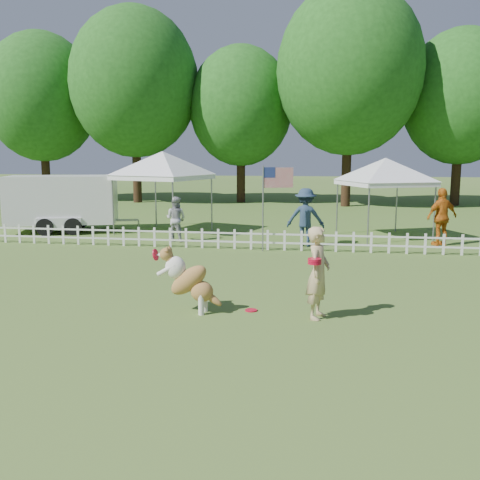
{
  "coord_description": "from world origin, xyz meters",
  "views": [
    {
      "loc": [
        1.9,
        -8.6,
        2.84
      ],
      "look_at": [
        0.21,
        2.0,
        1.1
      ],
      "focal_mm": 40.0,
      "sensor_mm": 36.0,
      "label": 1
    }
  ],
  "objects_px": {
    "canopy_tent_right": "(384,199)",
    "canopy_tent_left": "(163,193)",
    "spectator_a": "(176,219)",
    "flag_pole": "(263,209)",
    "spectator_b": "(305,217)",
    "dog": "(190,280)",
    "cargo_trailer": "(63,203)",
    "frisbee_on_turf": "(251,310)",
    "spectator_c": "(442,217)",
    "handler": "(318,273)"
  },
  "relations": [
    {
      "from": "canopy_tent_right",
      "to": "canopy_tent_left",
      "type": "bearing_deg",
      "value": 156.84
    },
    {
      "from": "spectator_a",
      "to": "flag_pole",
      "type": "bearing_deg",
      "value": 170.39
    },
    {
      "from": "canopy_tent_right",
      "to": "spectator_b",
      "type": "distance_m",
      "value": 3.37
    },
    {
      "from": "dog",
      "to": "cargo_trailer",
      "type": "relative_size",
      "value": 0.25
    },
    {
      "from": "canopy_tent_right",
      "to": "flag_pole",
      "type": "xyz_separation_m",
      "value": [
        -3.75,
        -3.26,
        -0.07
      ]
    },
    {
      "from": "canopy_tent_left",
      "to": "flag_pole",
      "type": "distance_m",
      "value": 5.16
    },
    {
      "from": "flag_pole",
      "to": "spectator_a",
      "type": "bearing_deg",
      "value": 134.41
    },
    {
      "from": "frisbee_on_turf",
      "to": "spectator_b",
      "type": "distance_m",
      "value": 7.22
    },
    {
      "from": "spectator_c",
      "to": "cargo_trailer",
      "type": "bearing_deg",
      "value": -31.7
    },
    {
      "from": "spectator_a",
      "to": "spectator_b",
      "type": "xyz_separation_m",
      "value": [
        4.2,
        -0.27,
        0.16
      ]
    },
    {
      "from": "canopy_tent_right",
      "to": "cargo_trailer",
      "type": "xyz_separation_m",
      "value": [
        -11.45,
        -0.38,
        -0.28
      ]
    },
    {
      "from": "canopy_tent_left",
      "to": "spectator_b",
      "type": "bearing_deg",
      "value": -4.38
    },
    {
      "from": "spectator_a",
      "to": "spectator_c",
      "type": "xyz_separation_m",
      "value": [
        8.38,
        0.48,
        0.17
      ]
    },
    {
      "from": "handler",
      "to": "spectator_c",
      "type": "distance_m",
      "value": 8.91
    },
    {
      "from": "spectator_b",
      "to": "spectator_c",
      "type": "height_order",
      "value": "spectator_c"
    },
    {
      "from": "spectator_c",
      "to": "canopy_tent_left",
      "type": "bearing_deg",
      "value": -35.72
    },
    {
      "from": "flag_pole",
      "to": "handler",
      "type": "bearing_deg",
      "value": -95.75
    },
    {
      "from": "dog",
      "to": "flag_pole",
      "type": "distance_m",
      "value": 6.33
    },
    {
      "from": "handler",
      "to": "spectator_c",
      "type": "height_order",
      "value": "spectator_c"
    },
    {
      "from": "dog",
      "to": "spectator_c",
      "type": "distance_m",
      "value": 10.08
    },
    {
      "from": "handler",
      "to": "dog",
      "type": "bearing_deg",
      "value": 104.98
    },
    {
      "from": "spectator_a",
      "to": "handler",
      "type": "bearing_deg",
      "value": 136.7
    },
    {
      "from": "cargo_trailer",
      "to": "handler",
      "type": "bearing_deg",
      "value": -61.8
    },
    {
      "from": "dog",
      "to": "spectator_c",
      "type": "relative_size",
      "value": 0.66
    },
    {
      "from": "dog",
      "to": "canopy_tent_left",
      "type": "bearing_deg",
      "value": 114.84
    },
    {
      "from": "spectator_a",
      "to": "spectator_b",
      "type": "relative_size",
      "value": 0.82
    },
    {
      "from": "dog",
      "to": "spectator_c",
      "type": "xyz_separation_m",
      "value": [
        5.96,
        8.13,
        0.31
      ]
    },
    {
      "from": "dog",
      "to": "canopy_tent_left",
      "type": "height_order",
      "value": "canopy_tent_left"
    },
    {
      "from": "spectator_b",
      "to": "frisbee_on_turf",
      "type": "bearing_deg",
      "value": 87.39
    },
    {
      "from": "handler",
      "to": "flag_pole",
      "type": "xyz_separation_m",
      "value": [
        -1.69,
        6.26,
        0.45
      ]
    },
    {
      "from": "dog",
      "to": "handler",
      "type": "bearing_deg",
      "value": 5.4
    },
    {
      "from": "dog",
      "to": "flag_pole",
      "type": "height_order",
      "value": "flag_pole"
    },
    {
      "from": "frisbee_on_turf",
      "to": "canopy_tent_right",
      "type": "xyz_separation_m",
      "value": [
        3.26,
        9.28,
        1.31
      ]
    },
    {
      "from": "flag_pole",
      "to": "frisbee_on_turf",
      "type": "bearing_deg",
      "value": -106.22
    },
    {
      "from": "canopy_tent_left",
      "to": "flag_pole",
      "type": "bearing_deg",
      "value": -21.13
    },
    {
      "from": "canopy_tent_left",
      "to": "dog",
      "type": "bearing_deg",
      "value": -52.29
    },
    {
      "from": "frisbee_on_turf",
      "to": "spectator_a",
      "type": "distance_m",
      "value": 8.22
    },
    {
      "from": "canopy_tent_left",
      "to": "cargo_trailer",
      "type": "distance_m",
      "value": 3.75
    },
    {
      "from": "dog",
      "to": "frisbee_on_turf",
      "type": "bearing_deg",
      "value": 18.08
    },
    {
      "from": "dog",
      "to": "spectator_a",
      "type": "bearing_deg",
      "value": 112.72
    },
    {
      "from": "handler",
      "to": "cargo_trailer",
      "type": "bearing_deg",
      "value": 60.56
    },
    {
      "from": "handler",
      "to": "spectator_b",
      "type": "xyz_separation_m",
      "value": [
        -0.5,
        7.37,
        0.09
      ]
    },
    {
      "from": "dog",
      "to": "frisbee_on_turf",
      "type": "height_order",
      "value": "dog"
    },
    {
      "from": "frisbee_on_turf",
      "to": "flag_pole",
      "type": "distance_m",
      "value": 6.16
    },
    {
      "from": "cargo_trailer",
      "to": "frisbee_on_turf",
      "type": "bearing_deg",
      "value": -64.95
    },
    {
      "from": "dog",
      "to": "canopy_tent_left",
      "type": "xyz_separation_m",
      "value": [
        -3.4,
        9.52,
        0.84
      ]
    },
    {
      "from": "spectator_b",
      "to": "dog",
      "type": "bearing_deg",
      "value": 79.42
    },
    {
      "from": "spectator_a",
      "to": "spectator_b",
      "type": "distance_m",
      "value": 4.22
    },
    {
      "from": "frisbee_on_turf",
      "to": "spectator_c",
      "type": "relative_size",
      "value": 0.12
    },
    {
      "from": "flag_pole",
      "to": "spectator_b",
      "type": "distance_m",
      "value": 1.67
    }
  ]
}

